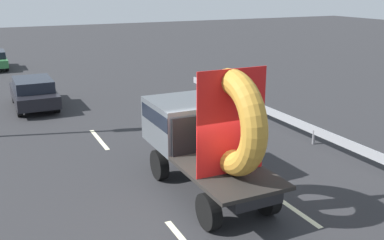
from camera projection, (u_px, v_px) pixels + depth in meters
name	position (u px, v px, depth m)	size (l,w,h in m)	color
ground_plane	(210.00, 204.00, 11.92)	(120.00, 120.00, 0.00)	#28282B
flatbed_truck	(202.00, 131.00, 12.34)	(2.02, 5.23, 3.79)	black
distant_sedan	(34.00, 92.00, 21.25)	(1.88, 4.39, 1.43)	black
guardrail	(281.00, 116.00, 18.08)	(0.10, 16.35, 0.71)	gray
lane_dash_left_far	(99.00, 139.00, 16.97)	(2.50, 0.16, 0.01)	beige
lane_dash_right_near	(288.00, 205.00, 11.86)	(2.58, 0.16, 0.01)	beige
lane_dash_right_far	(176.00, 128.00, 18.33)	(2.95, 0.16, 0.01)	beige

